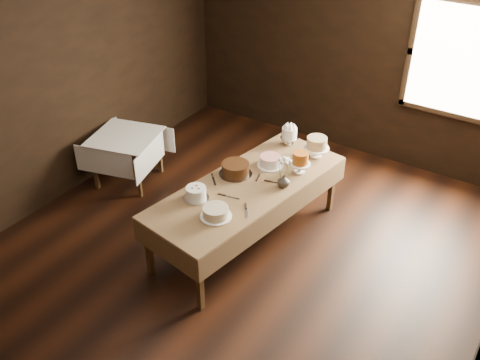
{
  "coord_description": "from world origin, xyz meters",
  "views": [
    {
      "loc": [
        2.49,
        -3.58,
        3.94
      ],
      "look_at": [
        0.0,
        0.2,
        0.95
      ],
      "focal_mm": 40.41,
      "sensor_mm": 36.0,
      "label": 1
    }
  ],
  "objects_px": {
    "cake_chocolate": "(235,169)",
    "cake_server_b": "(247,213)",
    "cake_speckled": "(316,148)",
    "cake_server_c": "(260,173)",
    "cake_server_e": "(214,182)",
    "cake_swirl": "(196,193)",
    "cake_meringue": "(289,136)",
    "cake_server_a": "(233,198)",
    "cake_cream": "(216,212)",
    "display_table": "(248,189)",
    "cake_server_d": "(279,183)",
    "cake_lattice": "(270,162)",
    "cake_caramel": "(300,164)",
    "side_table": "(125,141)",
    "flower_vase": "(284,181)"
  },
  "relations": [
    {
      "from": "cake_chocolate",
      "to": "cake_server_b",
      "type": "xyz_separation_m",
      "value": [
        0.49,
        -0.53,
        -0.06
      ]
    },
    {
      "from": "cake_speckled",
      "to": "cake_server_b",
      "type": "distance_m",
      "value": 1.37
    },
    {
      "from": "cake_server_b",
      "to": "cake_server_c",
      "type": "height_order",
      "value": "same"
    },
    {
      "from": "cake_server_e",
      "to": "cake_swirl",
      "type": "bearing_deg",
      "value": -41.43
    },
    {
      "from": "cake_meringue",
      "to": "cake_server_a",
      "type": "height_order",
      "value": "cake_meringue"
    },
    {
      "from": "cake_speckled",
      "to": "cake_cream",
      "type": "distance_m",
      "value": 1.6
    },
    {
      "from": "cake_swirl",
      "to": "cake_server_c",
      "type": "bearing_deg",
      "value": 68.81
    },
    {
      "from": "display_table",
      "to": "cake_server_b",
      "type": "distance_m",
      "value": 0.51
    },
    {
      "from": "cake_server_b",
      "to": "cake_server_d",
      "type": "height_order",
      "value": "same"
    },
    {
      "from": "cake_speckled",
      "to": "cake_server_c",
      "type": "height_order",
      "value": "cake_speckled"
    },
    {
      "from": "cake_chocolate",
      "to": "cake_lattice",
      "type": "bearing_deg",
      "value": 58.8
    },
    {
      "from": "cake_caramel",
      "to": "cake_server_d",
      "type": "distance_m",
      "value": 0.34
    },
    {
      "from": "cake_meringue",
      "to": "cake_server_e",
      "type": "xyz_separation_m",
      "value": [
        -0.27,
        -1.16,
        -0.1
      ]
    },
    {
      "from": "cake_swirl",
      "to": "cake_cream",
      "type": "distance_m",
      "value": 0.37
    },
    {
      "from": "side_table",
      "to": "cake_lattice",
      "type": "bearing_deg",
      "value": 8.7
    },
    {
      "from": "cake_caramel",
      "to": "cake_chocolate",
      "type": "xyz_separation_m",
      "value": [
        -0.57,
        -0.42,
        -0.05
      ]
    },
    {
      "from": "cake_server_d",
      "to": "flower_vase",
      "type": "height_order",
      "value": "flower_vase"
    },
    {
      "from": "cake_server_c",
      "to": "cake_server_d",
      "type": "xyz_separation_m",
      "value": [
        0.27,
        -0.06,
        0.0
      ]
    },
    {
      "from": "cake_swirl",
      "to": "cake_server_e",
      "type": "bearing_deg",
      "value": 94.09
    },
    {
      "from": "side_table",
      "to": "cake_server_d",
      "type": "distance_m",
      "value": 2.22
    },
    {
      "from": "cake_cream",
      "to": "cake_server_d",
      "type": "distance_m",
      "value": 0.88
    },
    {
      "from": "side_table",
      "to": "cake_server_c",
      "type": "distance_m",
      "value": 1.95
    },
    {
      "from": "cake_server_b",
      "to": "cake_server_d",
      "type": "relative_size",
      "value": 1.0
    },
    {
      "from": "display_table",
      "to": "cake_lattice",
      "type": "distance_m",
      "value": 0.48
    },
    {
      "from": "cake_cream",
      "to": "cake_server_e",
      "type": "bearing_deg",
      "value": 127.12
    },
    {
      "from": "cake_server_d",
      "to": "cake_speckled",
      "type": "bearing_deg",
      "value": 70.51
    },
    {
      "from": "cake_meringue",
      "to": "cake_cream",
      "type": "height_order",
      "value": "cake_meringue"
    },
    {
      "from": "cake_meringue",
      "to": "cake_cream",
      "type": "xyz_separation_m",
      "value": [
        0.1,
        -1.65,
        -0.05
      ]
    },
    {
      "from": "cake_speckled",
      "to": "cake_server_a",
      "type": "relative_size",
      "value": 1.22
    },
    {
      "from": "cake_lattice",
      "to": "flower_vase",
      "type": "bearing_deg",
      "value": -40.49
    },
    {
      "from": "cake_server_e",
      "to": "cake_cream",
      "type": "bearing_deg",
      "value": -8.4
    },
    {
      "from": "cake_lattice",
      "to": "flower_vase",
      "type": "xyz_separation_m",
      "value": [
        0.33,
        -0.28,
        0.02
      ]
    },
    {
      "from": "cake_meringue",
      "to": "cake_server_b",
      "type": "height_order",
      "value": "cake_meringue"
    },
    {
      "from": "cake_caramel",
      "to": "flower_vase",
      "type": "relative_size",
      "value": 1.88
    },
    {
      "from": "cake_cream",
      "to": "cake_server_b",
      "type": "height_order",
      "value": "cake_cream"
    },
    {
      "from": "cake_caramel",
      "to": "cake_chocolate",
      "type": "relative_size",
      "value": 0.69
    },
    {
      "from": "cake_cream",
      "to": "cake_lattice",
      "type": "bearing_deg",
      "value": 92.13
    },
    {
      "from": "cake_meringue",
      "to": "cake_speckled",
      "type": "bearing_deg",
      "value": -11.36
    },
    {
      "from": "cake_server_b",
      "to": "flower_vase",
      "type": "height_order",
      "value": "flower_vase"
    },
    {
      "from": "cake_caramel",
      "to": "cake_lattice",
      "type": "bearing_deg",
      "value": -170.74
    },
    {
      "from": "cake_speckled",
      "to": "cake_server_a",
      "type": "xyz_separation_m",
      "value": [
        -0.34,
        -1.22,
        -0.11
      ]
    },
    {
      "from": "side_table",
      "to": "cake_server_e",
      "type": "xyz_separation_m",
      "value": [
        1.62,
        -0.32,
        0.15
      ]
    },
    {
      "from": "cake_meringue",
      "to": "flower_vase",
      "type": "bearing_deg",
      "value": -64.53
    },
    {
      "from": "cake_meringue",
      "to": "cake_server_c",
      "type": "xyz_separation_m",
      "value": [
        0.06,
        -0.74,
        -0.1
      ]
    },
    {
      "from": "side_table",
      "to": "cake_caramel",
      "type": "distance_m",
      "value": 2.34
    },
    {
      "from": "display_table",
      "to": "cake_swirl",
      "type": "height_order",
      "value": "cake_swirl"
    },
    {
      "from": "cake_lattice",
      "to": "cake_server_c",
      "type": "distance_m",
      "value": 0.21
    },
    {
      "from": "cake_lattice",
      "to": "cake_cream",
      "type": "relative_size",
      "value": 0.92
    },
    {
      "from": "cake_chocolate",
      "to": "cake_server_d",
      "type": "distance_m",
      "value": 0.5
    },
    {
      "from": "cake_speckled",
      "to": "cake_caramel",
      "type": "relative_size",
      "value": 1.11
    }
  ]
}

